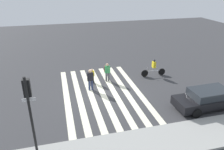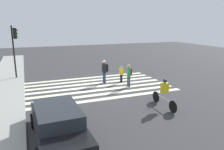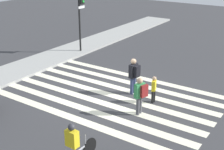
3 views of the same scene
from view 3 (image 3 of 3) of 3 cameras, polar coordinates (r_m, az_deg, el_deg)
ground_plane at (r=14.98m, az=-0.14°, el=-3.71°), size 60.00×60.00×0.00m
sidewalk_curb at (r=18.91m, az=-16.04°, el=1.13°), size 36.00×2.50×0.14m
crosswalk_stripes at (r=14.98m, az=-0.14°, el=-3.69°), size 5.89×10.00×0.01m
traffic_light at (r=20.72m, az=-5.76°, el=12.07°), size 0.60×0.50×4.32m
pedestrian_child_with_backpack at (r=12.94m, az=5.21°, el=-3.36°), size 0.50×0.47×1.64m
pedestrian_adult_tall_backpack at (r=14.11m, az=7.65°, el=-2.36°), size 0.38×0.25×1.27m
pedestrian_adult_blue_shirt at (r=14.81m, az=4.04°, el=0.27°), size 0.50×0.42×1.76m
cyclist_far_lane at (r=9.90m, az=-7.25°, el=-12.55°), size 2.29×0.41×1.60m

